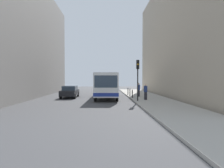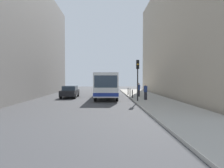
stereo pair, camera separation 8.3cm
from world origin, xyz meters
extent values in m
plane|color=#424244|center=(0.00, 0.00, 0.00)|extent=(80.00, 80.00, 0.00)
cube|color=#ADA89E|center=(5.40, 0.00, 0.07)|extent=(4.40, 40.00, 0.15)
cube|color=gray|center=(-11.50, 4.00, 7.56)|extent=(7.00, 32.00, 15.12)
cube|color=#B2A38C|center=(11.50, 4.00, 7.97)|extent=(7.00, 32.00, 15.94)
cube|color=white|center=(0.52, 2.78, 1.75)|extent=(2.83, 11.07, 2.50)
cube|color=navy|center=(0.52, 2.78, 0.80)|extent=(2.85, 11.09, 0.36)
cube|color=#2D3D4C|center=(0.36, -2.69, 2.10)|extent=(2.26, 0.13, 1.20)
cube|color=#2D3D4C|center=(0.54, 3.28, 2.10)|extent=(2.80, 9.47, 1.00)
cylinder|color=black|center=(1.54, -1.15, 0.50)|extent=(0.31, 1.01, 1.00)
cylinder|color=black|center=(-0.72, -1.08, 0.50)|extent=(0.31, 1.01, 1.00)
cylinder|color=black|center=(1.77, 6.65, 0.50)|extent=(0.31, 1.01, 1.00)
cylinder|color=black|center=(-0.49, 6.72, 0.50)|extent=(0.31, 1.01, 1.00)
cube|color=black|center=(-4.12, 3.03, 0.64)|extent=(1.80, 4.40, 0.64)
cube|color=#2D3D4C|center=(-4.12, 3.18, 1.22)|extent=(1.60, 2.47, 0.52)
cylinder|color=black|center=(-3.30, 1.53, 0.32)|extent=(0.22, 0.64, 0.64)
cylinder|color=black|center=(-4.94, 1.53, 0.32)|extent=(0.22, 0.64, 0.64)
cylinder|color=black|center=(-3.30, 4.53, 0.32)|extent=(0.22, 0.64, 0.64)
cylinder|color=black|center=(-4.94, 4.53, 0.32)|extent=(0.22, 0.64, 0.64)
cube|color=silver|center=(0.14, 12.60, 0.64)|extent=(1.88, 4.43, 0.64)
cube|color=#2D3D4C|center=(0.13, 12.75, 1.22)|extent=(1.65, 2.49, 0.52)
cylinder|color=black|center=(0.98, 11.12, 0.32)|extent=(0.23, 0.64, 0.64)
cylinder|color=black|center=(-0.65, 11.08, 0.32)|extent=(0.23, 0.64, 0.64)
cylinder|color=black|center=(0.93, 14.12, 0.32)|extent=(0.23, 0.64, 0.64)
cylinder|color=black|center=(-0.71, 14.08, 0.32)|extent=(0.23, 0.64, 0.64)
cylinder|color=black|center=(3.55, -2.27, 1.75)|extent=(0.12, 0.12, 3.20)
cube|color=black|center=(3.55, -2.27, 3.80)|extent=(0.28, 0.24, 0.90)
sphere|color=black|center=(3.55, -2.40, 4.08)|extent=(0.16, 0.16, 0.16)
sphere|color=orange|center=(3.55, -2.40, 3.80)|extent=(0.16, 0.16, 0.16)
sphere|color=black|center=(3.55, -2.40, 3.52)|extent=(0.16, 0.16, 0.16)
cylinder|color=black|center=(3.45, 1.11, 0.62)|extent=(0.11, 0.11, 0.95)
cylinder|color=black|center=(3.45, 3.44, 0.62)|extent=(0.11, 0.11, 0.95)
cylinder|color=black|center=(3.45, 5.77, 0.62)|extent=(0.11, 0.11, 0.95)
cylinder|color=#26262D|center=(4.56, -1.18, 0.56)|extent=(0.32, 0.32, 0.82)
cylinder|color=navy|center=(4.56, -1.18, 1.29)|extent=(0.38, 0.38, 0.63)
sphere|color=beige|center=(4.56, -1.18, 1.72)|extent=(0.23, 0.23, 0.23)
cylinder|color=#26262D|center=(4.46, 2.88, 0.56)|extent=(0.32, 0.32, 0.83)
cylinder|color=navy|center=(4.46, 2.88, 1.29)|extent=(0.38, 0.38, 0.64)
sphere|color=beige|center=(4.46, 2.88, 1.73)|extent=(0.23, 0.23, 0.23)
camera|label=1|loc=(0.29, -23.08, 2.39)|focal=33.50mm
camera|label=2|loc=(0.38, -23.08, 2.39)|focal=33.50mm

